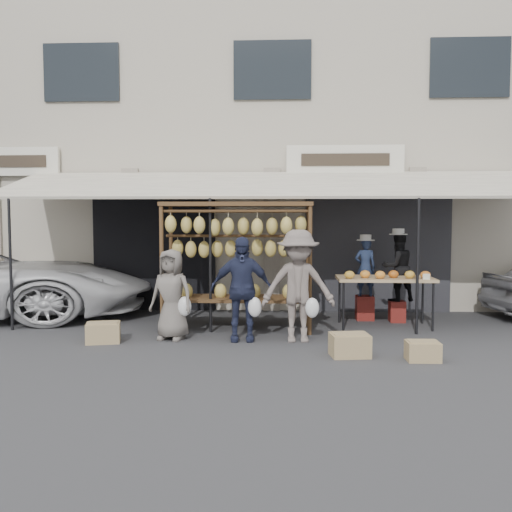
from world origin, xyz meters
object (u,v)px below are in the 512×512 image
(crate_near_a, at_px, (350,345))
(customer_right, at_px, (298,286))
(banana_rack, at_px, (237,241))
(produce_table, at_px, (385,279))
(vendor_left, at_px, (365,267))
(customer_mid, at_px, (241,289))
(vendor_right, at_px, (398,267))
(crate_near_b, at_px, (423,351))
(customer_left, at_px, (172,294))
(crate_far, at_px, (103,333))

(crate_near_a, bearing_deg, customer_right, 127.35)
(customer_right, distance_m, crate_near_a, 1.38)
(banana_rack, bearing_deg, produce_table, 8.24)
(vendor_left, relative_size, customer_mid, 0.66)
(vendor_right, bearing_deg, crate_near_a, 48.79)
(crate_near_b, bearing_deg, vendor_left, 96.70)
(customer_left, bearing_deg, customer_right, 13.20)
(customer_left, bearing_deg, banana_rack, 53.82)
(customer_mid, xyz_separation_m, crate_far, (-2.17, -0.26, -0.68))
(vendor_right, xyz_separation_m, crate_far, (-4.99, -2.01, -0.89))
(customer_left, xyz_separation_m, crate_near_b, (3.73, -1.19, -0.60))
(vendor_right, distance_m, crate_near_b, 3.06)
(vendor_right, relative_size, crate_near_b, 2.89)
(produce_table, xyz_separation_m, crate_near_b, (0.11, -2.38, -0.74))
(customer_left, bearing_deg, crate_far, -150.14)
(customer_left, height_order, customer_mid, customer_mid)
(vendor_left, distance_m, customer_left, 3.88)
(produce_table, xyz_separation_m, crate_far, (-4.66, -1.47, -0.72))
(vendor_left, bearing_deg, crate_near_b, 95.85)
(produce_table, relative_size, customer_mid, 1.02)
(vendor_left, distance_m, customer_mid, 2.97)
(produce_table, xyz_separation_m, customer_right, (-1.58, -1.24, 0.02))
(crate_far, bearing_deg, crate_near_b, -10.79)
(vendor_right, distance_m, customer_left, 4.32)
(customer_right, height_order, crate_near_b, customer_right)
(customer_right, bearing_deg, crate_near_a, -56.19)
(customer_mid, height_order, customer_right, customer_right)
(vendor_left, bearing_deg, customer_mid, 40.10)
(produce_table, distance_m, customer_right, 2.01)
(banana_rack, xyz_separation_m, produce_table, (2.63, 0.38, -0.70))
(produce_table, xyz_separation_m, customer_left, (-3.62, -1.19, -0.14))
(customer_left, height_order, crate_far, customer_left)
(vendor_left, xyz_separation_m, customer_mid, (-2.24, -1.94, -0.18))
(customer_left, distance_m, customer_mid, 1.13)
(produce_table, bearing_deg, crate_near_b, -87.35)
(customer_right, bearing_deg, produce_table, 34.63)
(produce_table, distance_m, vendor_right, 0.65)
(crate_far, bearing_deg, vendor_left, 26.50)
(crate_near_b, height_order, crate_far, crate_far)
(banana_rack, relative_size, customer_mid, 1.56)
(vendor_right, relative_size, crate_far, 2.49)
(produce_table, bearing_deg, customer_mid, -154.07)
(banana_rack, bearing_deg, crate_near_b, -36.12)
(banana_rack, xyz_separation_m, customer_right, (1.04, -0.86, -0.68))
(produce_table, height_order, vendor_right, vendor_right)
(banana_rack, relative_size, crate_near_a, 4.85)
(vendor_left, relative_size, crate_near_b, 2.48)
(customer_right, distance_m, crate_near_b, 2.17)
(customer_left, xyz_separation_m, customer_right, (2.04, -0.06, 0.16))
(vendor_left, height_order, crate_near_b, vendor_left)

